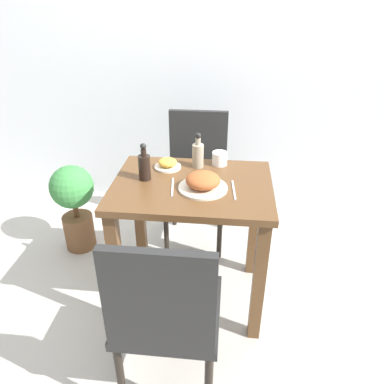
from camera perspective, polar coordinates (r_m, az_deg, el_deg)
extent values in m
plane|color=#B7B2A8|center=(2.35, 0.00, -15.29)|extent=(16.00, 16.00, 0.00)
cube|color=silver|center=(2.89, 2.67, 22.26)|extent=(8.00, 0.05, 2.60)
cube|color=brown|center=(1.91, 0.00, 0.84)|extent=(0.81, 0.62, 0.04)
cube|color=brown|center=(1.98, -11.35, -11.97)|extent=(0.06, 0.06, 0.72)
cube|color=brown|center=(1.91, 10.11, -13.49)|extent=(0.06, 0.06, 0.72)
cube|color=brown|center=(2.37, -7.93, -3.87)|extent=(0.06, 0.06, 0.72)
cube|color=brown|center=(2.32, 9.48, -4.86)|extent=(0.06, 0.06, 0.72)
cube|color=black|center=(1.64, -3.44, -17.54)|extent=(0.42, 0.42, 0.04)
cube|color=black|center=(1.34, -5.10, -16.41)|extent=(0.40, 0.04, 0.44)
cylinder|color=black|center=(1.93, 3.26, -18.86)|extent=(0.03, 0.03, 0.43)
cylinder|color=black|center=(1.96, -7.82, -17.91)|extent=(0.03, 0.03, 0.43)
cylinder|color=black|center=(1.75, -10.74, -26.43)|extent=(0.03, 0.03, 0.43)
cube|color=black|center=(2.54, 0.54, 1.03)|extent=(0.42, 0.42, 0.04)
cube|color=black|center=(2.61, 0.97, 7.67)|extent=(0.40, 0.04, 0.44)
cylinder|color=black|center=(2.53, -3.97, -5.39)|extent=(0.03, 0.03, 0.43)
cylinder|color=black|center=(2.50, 4.25, -5.88)|extent=(0.03, 0.03, 0.43)
cylinder|color=black|center=(2.83, -2.77, -1.28)|extent=(0.03, 0.03, 0.43)
cylinder|color=black|center=(2.80, 4.54, -1.67)|extent=(0.03, 0.03, 0.43)
cylinder|color=beige|center=(1.84, 1.68, 0.65)|extent=(0.24, 0.24, 0.01)
ellipsoid|color=#A35128|center=(1.82, 1.69, 1.82)|extent=(0.17, 0.17, 0.07)
cylinder|color=beige|center=(2.06, -3.72, 3.84)|extent=(0.15, 0.15, 0.01)
ellipsoid|color=gold|center=(2.05, -3.74, 4.54)|extent=(0.10, 0.10, 0.04)
cylinder|color=white|center=(2.09, 4.24, 5.13)|extent=(0.08, 0.08, 0.07)
cylinder|color=black|center=(1.93, -7.25, 3.70)|extent=(0.06, 0.06, 0.13)
cylinder|color=black|center=(1.89, -7.41, 5.98)|extent=(0.03, 0.03, 0.04)
sphere|color=black|center=(1.88, -7.47, 6.92)|extent=(0.03, 0.03, 0.03)
cylinder|color=gray|center=(2.05, 0.92, 5.53)|extent=(0.06, 0.06, 0.13)
cylinder|color=gray|center=(2.02, 0.94, 7.70)|extent=(0.03, 0.03, 0.04)
sphere|color=black|center=(2.00, 0.94, 8.59)|extent=(0.03, 0.03, 0.03)
cube|color=silver|center=(1.86, -2.99, 0.78)|extent=(0.03, 0.19, 0.00)
cube|color=silver|center=(1.84, 6.38, 0.31)|extent=(0.03, 0.19, 0.00)
cylinder|color=brown|center=(2.76, -16.77, -5.73)|extent=(0.21, 0.21, 0.25)
cylinder|color=brown|center=(2.67, -17.27, -2.78)|extent=(0.04, 0.04, 0.09)
sphere|color=#387F3D|center=(2.58, -17.87, 0.75)|extent=(0.29, 0.29, 0.29)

